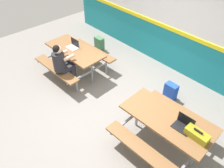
{
  "coord_description": "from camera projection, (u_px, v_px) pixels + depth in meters",
  "views": [
    {
      "loc": [
        2.91,
        -2.57,
        3.83
      ],
      "look_at": [
        0.0,
        0.07,
        0.55
      ],
      "focal_mm": 36.14,
      "sensor_mm": 36.0,
      "label": 1
    }
  ],
  "objects": [
    {
      "name": "satchel_spare",
      "position": [
        100.0,
        44.0,
        7.17
      ],
      "size": [
        0.3,
        0.22,
        0.44
      ],
      "color": "#3F724C",
      "rests_on": "ground"
    },
    {
      "name": "ground_plane",
      "position": [
        110.0,
        103.0,
        5.44
      ],
      "size": [
        10.0,
        10.0,
        0.02
      ],
      "primitive_type": "cube",
      "color": "gray"
    },
    {
      "name": "backpack_dark",
      "position": [
        171.0,
        92.0,
        5.42
      ],
      "size": [
        0.3,
        0.22,
        0.44
      ],
      "color": "#1E47B2",
      "rests_on": "ground"
    },
    {
      "name": "toolbox_grey",
      "position": [
        197.0,
        135.0,
        3.71
      ],
      "size": [
        0.4,
        0.18,
        0.18
      ],
      "color": "olive",
      "rests_on": "picnic_table_right"
    },
    {
      "name": "student_nearer",
      "position": [
        62.0,
        62.0,
        5.52
      ],
      "size": [
        0.37,
        0.53,
        1.21
      ],
      "color": "#2D2D38",
      "rests_on": "ground"
    },
    {
      "name": "picnic_table_left",
      "position": [
        75.0,
        55.0,
        6.03
      ],
      "size": [
        1.72,
        1.62,
        0.74
      ],
      "color": "brown",
      "rests_on": "ground"
    },
    {
      "name": "laptop_silver",
      "position": [
        73.0,
        46.0,
        5.96
      ],
      "size": [
        0.33,
        0.23,
        0.22
      ],
      "color": "silver",
      "rests_on": "picnic_table_left"
    },
    {
      "name": "accent_backdrop",
      "position": [
        176.0,
        26.0,
        5.83
      ],
      "size": [
        8.0,
        0.14,
        2.6
      ],
      "color": "teal",
      "rests_on": "ground"
    },
    {
      "name": "laptop_dark",
      "position": [
        183.0,
        125.0,
        3.9
      ],
      "size": [
        0.33,
        0.23,
        0.22
      ],
      "color": "black",
      "rests_on": "picnic_table_right"
    },
    {
      "name": "picnic_table_right",
      "position": [
        165.0,
        125.0,
        4.18
      ],
      "size": [
        1.72,
        1.62,
        0.74
      ],
      "color": "brown",
      "rests_on": "ground"
    }
  ]
}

